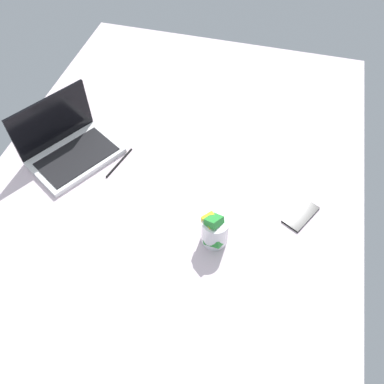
# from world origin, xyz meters

# --- Properties ---
(bed_mattress) EXTENTS (1.80, 1.40, 0.18)m
(bed_mattress) POSITION_xyz_m (0.00, 0.00, 0.09)
(bed_mattress) COLOR silver
(bed_mattress) RESTS_ON ground
(laptop) EXTENTS (0.40, 0.37, 0.23)m
(laptop) POSITION_xyz_m (-0.05, 0.43, 0.22)
(laptop) COLOR silver
(laptop) RESTS_ON bed_mattress
(snack_cup) EXTENTS (0.10, 0.09, 0.14)m
(snack_cup) POSITION_xyz_m (-0.28, -0.21, 0.24)
(snack_cup) COLOR silver
(snack_cup) RESTS_ON bed_mattress
(cell_phone) EXTENTS (0.16, 0.13, 0.01)m
(cell_phone) POSITION_xyz_m (-0.11, -0.48, 0.18)
(cell_phone) COLOR black
(cell_phone) RESTS_ON bed_mattress
(charger_cable) EXTENTS (0.17, 0.05, 0.01)m
(charger_cable) POSITION_xyz_m (-0.04, 0.23, 0.18)
(charger_cable) COLOR black
(charger_cable) RESTS_ON bed_mattress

